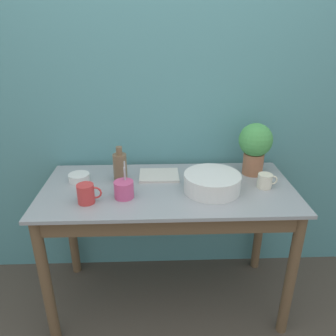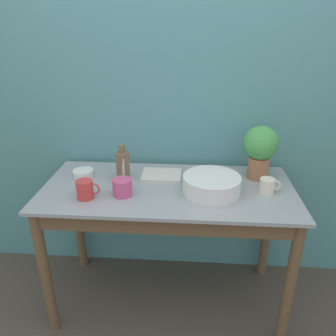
{
  "view_description": "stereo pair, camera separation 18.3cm",
  "coord_description": "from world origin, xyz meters",
  "px_view_note": "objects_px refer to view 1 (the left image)",
  "views": [
    {
      "loc": [
        -0.06,
        -1.34,
        1.7
      ],
      "look_at": [
        0.0,
        0.34,
        0.95
      ],
      "focal_mm": 35.0,
      "sensor_mm": 36.0,
      "label": 1
    },
    {
      "loc": [
        0.12,
        -1.34,
        1.7
      ],
      "look_at": [
        0.0,
        0.34,
        0.95
      ],
      "focal_mm": 35.0,
      "sensor_mm": 36.0,
      "label": 2
    }
  ],
  "objects_px": {
    "mug_red": "(86,194)",
    "utensil_cup": "(124,189)",
    "potted_plant": "(255,145)",
    "bowl_wash_large": "(212,182)",
    "tray_board": "(159,175)",
    "bottle_tall": "(120,167)",
    "mug_cream": "(265,181)",
    "bowl_small_enamel_white": "(79,177)"
  },
  "relations": [
    {
      "from": "bowl_wash_large",
      "to": "bottle_tall",
      "type": "xyz_separation_m",
      "value": [
        -0.52,
        0.15,
        0.04
      ]
    },
    {
      "from": "bowl_wash_large",
      "to": "tray_board",
      "type": "relative_size",
      "value": 1.33
    },
    {
      "from": "tray_board",
      "to": "bowl_wash_large",
      "type": "bearing_deg",
      "value": -33.39
    },
    {
      "from": "mug_cream",
      "to": "tray_board",
      "type": "height_order",
      "value": "mug_cream"
    },
    {
      "from": "bowl_wash_large",
      "to": "mug_red",
      "type": "height_order",
      "value": "mug_red"
    },
    {
      "from": "mug_cream",
      "to": "bowl_wash_large",
      "type": "bearing_deg",
      "value": -175.04
    },
    {
      "from": "bowl_wash_large",
      "to": "bottle_tall",
      "type": "relative_size",
      "value": 1.49
    },
    {
      "from": "potted_plant",
      "to": "tray_board",
      "type": "height_order",
      "value": "potted_plant"
    },
    {
      "from": "bottle_tall",
      "to": "mug_cream",
      "type": "bearing_deg",
      "value": -8.4
    },
    {
      "from": "bowl_small_enamel_white",
      "to": "bowl_wash_large",
      "type": "bearing_deg",
      "value": -11.13
    },
    {
      "from": "potted_plant",
      "to": "utensil_cup",
      "type": "relative_size",
      "value": 1.61
    },
    {
      "from": "bowl_small_enamel_white",
      "to": "tray_board",
      "type": "bearing_deg",
      "value": 5.05
    },
    {
      "from": "utensil_cup",
      "to": "bottle_tall",
      "type": "bearing_deg",
      "value": 100.44
    },
    {
      "from": "bottle_tall",
      "to": "mug_cream",
      "type": "xyz_separation_m",
      "value": [
        0.83,
        -0.12,
        -0.05
      ]
    },
    {
      "from": "bowl_wash_large",
      "to": "mug_cream",
      "type": "bearing_deg",
      "value": 4.96
    },
    {
      "from": "potted_plant",
      "to": "bowl_wash_large",
      "type": "xyz_separation_m",
      "value": [
        -0.29,
        -0.22,
        -0.14
      ]
    },
    {
      "from": "mug_red",
      "to": "bowl_small_enamel_white",
      "type": "relative_size",
      "value": 1.04
    },
    {
      "from": "potted_plant",
      "to": "bowl_wash_large",
      "type": "relative_size",
      "value": 1.02
    },
    {
      "from": "bowl_wash_large",
      "to": "utensil_cup",
      "type": "xyz_separation_m",
      "value": [
        -0.49,
        -0.06,
        -0.0
      ]
    },
    {
      "from": "potted_plant",
      "to": "mug_red",
      "type": "relative_size",
      "value": 2.51
    },
    {
      "from": "bowl_wash_large",
      "to": "tray_board",
      "type": "xyz_separation_m",
      "value": [
        -0.29,
        0.19,
        -0.04
      ]
    },
    {
      "from": "mug_cream",
      "to": "bowl_small_enamel_white",
      "type": "xyz_separation_m",
      "value": [
        -1.08,
        0.12,
        -0.02
      ]
    },
    {
      "from": "bowl_wash_large",
      "to": "utensil_cup",
      "type": "bearing_deg",
      "value": -172.91
    },
    {
      "from": "potted_plant",
      "to": "bowl_small_enamel_white",
      "type": "relative_size",
      "value": 2.61
    },
    {
      "from": "bowl_wash_large",
      "to": "utensil_cup",
      "type": "distance_m",
      "value": 0.49
    },
    {
      "from": "utensil_cup",
      "to": "tray_board",
      "type": "bearing_deg",
      "value": 53.09
    },
    {
      "from": "utensil_cup",
      "to": "tray_board",
      "type": "height_order",
      "value": "utensil_cup"
    },
    {
      "from": "potted_plant",
      "to": "bowl_small_enamel_white",
      "type": "height_order",
      "value": "potted_plant"
    },
    {
      "from": "utensil_cup",
      "to": "tray_board",
      "type": "relative_size",
      "value": 0.84
    },
    {
      "from": "bowl_small_enamel_white",
      "to": "tray_board",
      "type": "distance_m",
      "value": 0.48
    },
    {
      "from": "bowl_wash_large",
      "to": "bottle_tall",
      "type": "bearing_deg",
      "value": 164.03
    },
    {
      "from": "potted_plant",
      "to": "mug_cream",
      "type": "xyz_separation_m",
      "value": [
        0.02,
        -0.19,
        -0.15
      ]
    },
    {
      "from": "bowl_wash_large",
      "to": "tray_board",
      "type": "distance_m",
      "value": 0.35
    },
    {
      "from": "mug_cream",
      "to": "bottle_tall",
      "type": "bearing_deg",
      "value": 171.6
    },
    {
      "from": "bottle_tall",
      "to": "tray_board",
      "type": "height_order",
      "value": "bottle_tall"
    },
    {
      "from": "bottle_tall",
      "to": "mug_red",
      "type": "bearing_deg",
      "value": -120.26
    },
    {
      "from": "tray_board",
      "to": "mug_cream",
      "type": "bearing_deg",
      "value": -15.48
    },
    {
      "from": "mug_cream",
      "to": "bowl_small_enamel_white",
      "type": "distance_m",
      "value": 1.09
    },
    {
      "from": "mug_red",
      "to": "tray_board",
      "type": "relative_size",
      "value": 0.54
    },
    {
      "from": "potted_plant",
      "to": "mug_cream",
      "type": "relative_size",
      "value": 2.81
    },
    {
      "from": "mug_red",
      "to": "utensil_cup",
      "type": "relative_size",
      "value": 0.64
    },
    {
      "from": "bowl_small_enamel_white",
      "to": "mug_red",
      "type": "bearing_deg",
      "value": -70.05
    }
  ]
}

